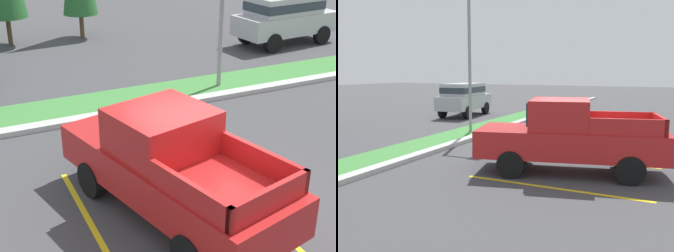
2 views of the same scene
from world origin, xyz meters
The scene contains 7 objects.
ground_plane centered at (0.00, 0.00, 0.00)m, with size 120.00×120.00×0.00m, color #424244.
parking_line_near centered at (-2.32, -0.11, 0.00)m, with size 0.12×4.80×0.01m, color yellow.
parking_line_far centered at (0.78, -0.11, 0.00)m, with size 0.12×4.80×0.01m, color yellow.
curb_strip centered at (0.00, 5.00, 0.07)m, with size 56.00×0.40×0.15m, color #B2B2AD.
grass_median centered at (0.00, 6.10, 0.03)m, with size 56.00×1.80×0.06m, color #42843D.
pickup_truck_main centered at (-0.79, -0.06, 1.04)m, with size 3.07×5.52×2.10m.
suv_distant centered at (9.26, 9.57, 1.24)m, with size 4.75×2.29×2.10m.
Camera 1 is at (-4.29, -7.42, 5.52)m, focal length 52.42 mm.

